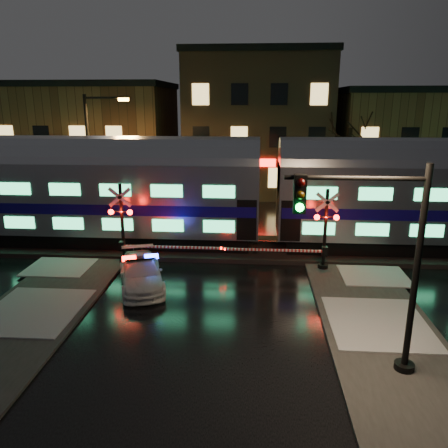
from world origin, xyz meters
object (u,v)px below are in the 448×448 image
at_px(police_car, 141,273).
at_px(crossing_signal_right, 317,238).
at_px(traffic_light, 381,268).
at_px(streetlight, 94,153).
at_px(crossing_signal_left, 129,233).

relative_size(police_car, crossing_signal_right, 0.84).
bearing_deg(traffic_light, streetlight, 122.28).
distance_m(police_car, traffic_light, 10.64).
bearing_deg(traffic_light, crossing_signal_right, 83.91).
bearing_deg(crossing_signal_right, crossing_signal_left, 179.99).
bearing_deg(police_car, crossing_signal_right, -1.32).
xyz_separation_m(police_car, crossing_signal_left, (-1.16, 2.45, 1.05)).
relative_size(police_car, crossing_signal_left, 0.82).
distance_m(crossing_signal_right, streetlight, 15.04).
distance_m(police_car, crossing_signal_left, 2.91).
relative_size(police_car, streetlight, 0.57).
bearing_deg(crossing_signal_right, police_car, -162.85).
height_order(crossing_signal_left, streetlight, streetlight).
bearing_deg(crossing_signal_right, traffic_light, -85.70).
bearing_deg(crossing_signal_right, streetlight, 152.92).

